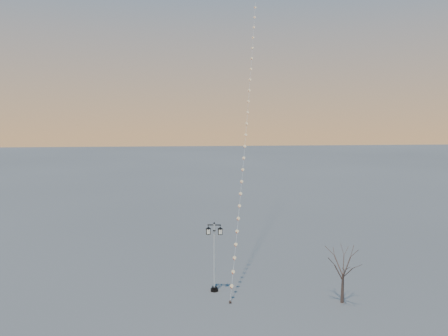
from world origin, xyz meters
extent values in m
plane|color=#505051|center=(0.00, 0.00, 0.00)|extent=(300.00, 300.00, 0.00)
cylinder|color=black|center=(-0.76, 2.67, 0.08)|extent=(0.59, 0.59, 0.17)
cylinder|color=black|center=(-0.76, 2.67, 0.24)|extent=(0.42, 0.42, 0.15)
cylinder|color=silver|center=(-0.76, 2.67, 2.78)|extent=(0.14, 0.14, 4.94)
cylinder|color=black|center=(-0.76, 2.67, 4.67)|extent=(0.21, 0.21, 0.06)
cube|color=black|center=(-0.76, 2.67, 5.09)|extent=(1.00, 0.20, 0.06)
sphere|color=black|center=(-0.76, 2.67, 5.22)|extent=(0.15, 0.15, 0.15)
pyramid|color=black|center=(-1.20, 2.73, 4.94)|extent=(0.46, 0.46, 0.15)
cube|color=beige|center=(-1.20, 2.73, 4.61)|extent=(0.27, 0.27, 0.36)
cube|color=black|center=(-1.20, 2.73, 4.41)|extent=(0.32, 0.32, 0.04)
pyramid|color=black|center=(-0.32, 2.61, 4.94)|extent=(0.46, 0.46, 0.15)
cube|color=beige|center=(-0.32, 2.61, 4.61)|extent=(0.27, 0.27, 0.36)
cube|color=black|center=(-0.32, 2.61, 4.41)|extent=(0.32, 0.32, 0.04)
cone|color=#49352B|center=(8.10, -0.12, 1.06)|extent=(0.25, 0.25, 2.13)
cylinder|color=#31221B|center=(0.21, 0.45, 0.09)|extent=(0.17, 0.17, 0.17)
cylinder|color=black|center=(0.21, 0.45, 0.11)|extent=(0.03, 0.03, 0.21)
cone|color=#FA360E|center=(3.44, 13.80, 18.36)|extent=(0.07, 0.07, 0.24)
cylinder|color=white|center=(0.21, 0.45, 0.51)|extent=(0.01, 0.01, 0.69)
camera|label=1|loc=(-2.78, -28.48, 13.25)|focal=34.77mm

